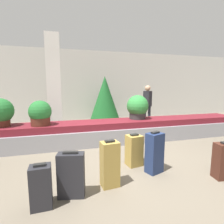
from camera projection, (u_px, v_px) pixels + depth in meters
ground_plane at (130, 162)px, 3.61m from camera, size 18.00×18.00×0.00m
back_wall at (92, 85)px, 8.25m from camera, size 18.00×0.06×3.20m
carousel at (112, 131)px, 4.95m from camera, size 8.42×0.93×0.59m
pillar at (54, 85)px, 5.70m from camera, size 0.44×0.44×3.20m
suitcase_0 at (154, 153)px, 3.13m from camera, size 0.34×0.29×0.76m
suitcase_1 at (71, 175)px, 2.44m from camera, size 0.39×0.24×0.66m
suitcase_2 at (41, 187)px, 2.21m from camera, size 0.27×0.21×0.59m
suitcase_4 at (134, 150)px, 3.43m from camera, size 0.32×0.30×0.63m
suitcase_5 at (110, 164)px, 2.69m from camera, size 0.29×0.24×0.74m
potted_plant_0 at (137, 107)px, 5.18m from camera, size 0.64×0.64×0.71m
potted_plant_1 at (0, 112)px, 4.15m from camera, size 0.60×0.60×0.68m
potted_plant_2 at (40, 114)px, 4.29m from camera, size 0.54×0.54×0.62m
traveler_0 at (147, 102)px, 7.02m from camera, size 0.31×0.36×1.59m
decorated_tree at (105, 98)px, 7.44m from camera, size 1.24×1.24×1.98m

